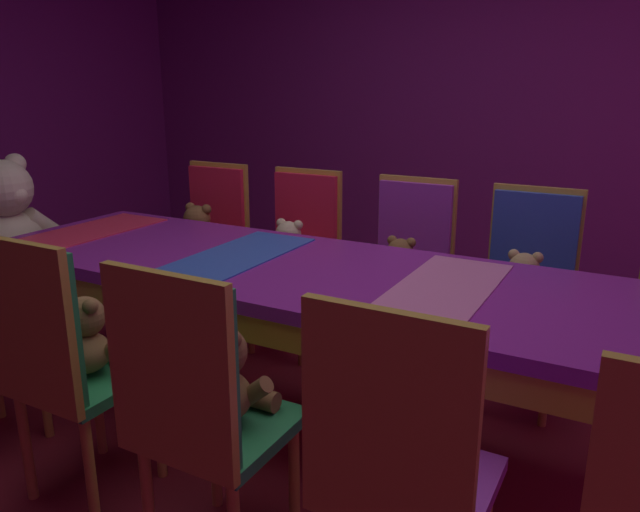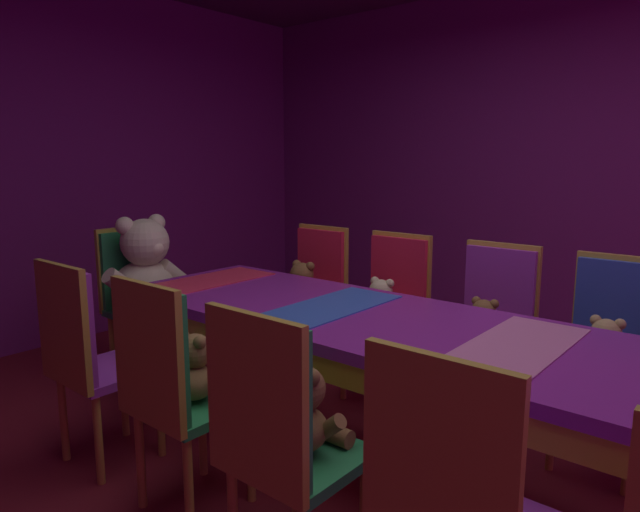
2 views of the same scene
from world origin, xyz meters
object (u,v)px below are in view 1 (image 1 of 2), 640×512
(chair_right_2, at_px, (410,255))
(teddy_right_3, at_px, (288,250))
(teddy_right_1, at_px, (522,286))
(king_teddy_bear, at_px, (9,222))
(teddy_right_2, at_px, (399,267))
(teddy_right_4, at_px, (197,235))
(chair_right_3, at_px, (301,241))
(chair_right_4, at_px, (213,229))
(teddy_left_2, at_px, (223,379))
(chair_left_2, at_px, (190,399))
(chair_right_1, at_px, (529,273))
(banquet_table, at_px, (332,291))
(teddy_left_3, at_px, (88,339))
(chair_left_1, at_px, (397,454))
(chair_left_3, at_px, (53,350))

(chair_right_2, bearing_deg, teddy_right_3, -77.03)
(teddy_right_1, xyz_separation_m, king_teddy_bear, (-0.68, 2.55, 0.15))
(teddy_right_2, xyz_separation_m, teddy_right_4, (-0.02, 1.24, 0.02))
(teddy_right_1, distance_m, king_teddy_bear, 2.64)
(teddy_right_1, bearing_deg, king_teddy_bear, -75.15)
(chair_right_3, distance_m, king_teddy_bear, 1.57)
(chair_right_2, bearing_deg, chair_right_4, -89.06)
(teddy_left_2, bearing_deg, king_teddy_bear, 70.38)
(chair_left_2, xyz_separation_m, chair_right_3, (1.67, 0.62, 0.00))
(chair_right_3, distance_m, chair_right_4, 0.60)
(chair_right_3, bearing_deg, chair_right_1, 89.49)
(banquet_table, bearing_deg, chair_right_3, 36.88)
(teddy_left_3, distance_m, teddy_right_4, 1.47)
(teddy_left_2, bearing_deg, chair_left_1, -101.11)
(teddy_left_2, relative_size, teddy_right_1, 1.13)
(teddy_left_3, xyz_separation_m, chair_right_4, (1.48, 0.62, 0.02))
(teddy_right_2, relative_size, chair_right_3, 0.28)
(banquet_table, distance_m, teddy_right_3, 0.93)
(chair_left_3, xyz_separation_m, teddy_right_2, (1.50, -0.62, -0.03))
(chair_left_1, xyz_separation_m, teddy_right_4, (1.48, 1.82, -0.00))
(chair_left_3, bearing_deg, teddy_left_3, 0.00)
(banquet_table, height_order, chair_right_2, chair_right_2)
(teddy_right_3, height_order, teddy_right_4, teddy_right_4)
(chair_right_2, bearing_deg, teddy_right_1, 75.06)
(teddy_right_1, relative_size, teddy_right_4, 0.86)
(chair_right_3, bearing_deg, teddy_right_2, 77.62)
(chair_left_3, height_order, chair_right_3, same)
(teddy_left_3, relative_size, teddy_right_1, 1.05)
(teddy_right_2, relative_size, chair_right_4, 0.28)
(chair_right_1, distance_m, king_teddy_bear, 2.68)
(teddy_right_4, bearing_deg, king_teddy_bear, -47.48)
(chair_left_2, distance_m, teddy_left_3, 0.63)
(teddy_right_3, xyz_separation_m, teddy_right_4, (-0.02, 0.60, 0.01))
(chair_left_3, relative_size, teddy_left_3, 3.26)
(chair_right_1, height_order, chair_right_3, same)
(chair_left_1, relative_size, teddy_right_1, 3.43)
(teddy_left_3, bearing_deg, chair_left_1, -97.01)
(teddy_left_3, bearing_deg, teddy_right_2, -24.67)
(teddy_right_2, bearing_deg, chair_left_1, 21.22)
(chair_right_1, relative_size, chair_right_3, 1.00)
(chair_left_2, xyz_separation_m, chair_left_3, (0.03, 0.61, 0.00))
(chair_right_1, xyz_separation_m, chair_right_3, (0.01, 1.22, 0.00))
(chair_left_1, distance_m, teddy_right_4, 2.35)
(banquet_table, distance_m, chair_left_2, 0.84)
(chair_right_2, xyz_separation_m, chair_right_4, (-0.02, 1.24, 0.00))
(chair_right_1, xyz_separation_m, chair_right_2, (0.01, 0.59, 0.00))
(chair_right_1, distance_m, teddy_right_4, 1.83)
(banquet_table, distance_m, teddy_left_2, 0.70)
(teddy_right_4, distance_m, king_teddy_bear, 0.99)
(banquet_table, bearing_deg, teddy_right_3, 42.21)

